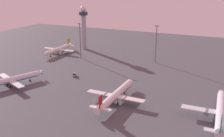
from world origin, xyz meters
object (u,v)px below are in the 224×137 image
control_tower (84,25)px  airplane_taxiway_distant (115,95)px  apron_light_east (156,42)px  airplane_terminal_side (221,112)px  airplane_near_gate (11,80)px  baggage_tractor (74,75)px  apron_light_central (80,39)px  airplane_mid_apron (58,49)px

control_tower → airplane_taxiway_distant: control_tower is taller
apron_light_east → airplane_terminal_side: bearing=-56.2°
airplane_terminal_side → airplane_taxiway_distant: bearing=-179.3°
airplane_near_gate → airplane_taxiway_distant: (67.11, 5.04, 0.15)m
baggage_tractor → apron_light_central: bearing=-95.8°
control_tower → airplane_near_gate: (6.89, -100.16, -19.29)m
apron_light_east → baggage_tractor: bearing=-127.4°
control_tower → airplane_near_gate: bearing=-86.1°
control_tower → apron_light_central: size_ratio=1.37×
airplane_taxiway_distant → apron_light_east: bearing=91.2°
airplane_taxiway_distant → airplane_mid_apron: bearing=141.7°
airplane_taxiway_distant → baggage_tractor: 48.79m
airplane_taxiway_distant → baggage_tractor: (-41.51, 25.48, -2.86)m
control_tower → airplane_near_gate: control_tower is taller
airplane_taxiway_distant → control_tower: bearing=128.8°
airplane_terminal_side → apron_light_east: size_ratio=1.52×
airplane_near_gate → apron_light_east: 108.26m
airplane_taxiway_distant → apron_light_east: 80.25m
airplane_near_gate → baggage_tractor: airplane_near_gate is taller
airplane_mid_apron → apron_light_central: apron_light_central is taller
airplane_terminal_side → airplane_mid_apron: size_ratio=1.14×
airplane_taxiway_distant → airplane_mid_apron: size_ratio=1.05×
baggage_tractor → apron_light_central: (-18.94, 40.16, 15.42)m
control_tower → airplane_terminal_side: 157.33m
baggage_tractor → airplane_taxiway_distant: bearing=117.4°
airplane_taxiway_distant → airplane_mid_apron: 111.15m
airplane_near_gate → airplane_mid_apron: bearing=127.4°
airplane_near_gate → apron_light_east: apron_light_east is taller
airplane_near_gate → airplane_taxiway_distant: size_ratio=0.92×
control_tower → airplane_mid_apron: 33.73m
airplane_near_gate → apron_light_east: size_ratio=1.28×
apron_light_central → airplane_terminal_side: bearing=-29.6°
apron_light_east → airplane_taxiway_distant: bearing=-89.7°
apron_light_east → apron_light_central: apron_light_east is taller
airplane_taxiway_distant → baggage_tractor: bearing=149.4°
baggage_tractor → apron_light_central: size_ratio=0.15×
airplane_mid_apron → apron_light_east: (85.73, 8.97, 12.87)m
airplane_terminal_side → airplane_taxiway_distant: size_ratio=1.09×
airplane_terminal_side → airplane_near_gate: bearing=-178.1°
baggage_tractor → airplane_near_gate: bearing=19.0°
apron_light_central → airplane_near_gate: bearing=-95.4°
airplane_near_gate → apron_light_central: bearing=107.9°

